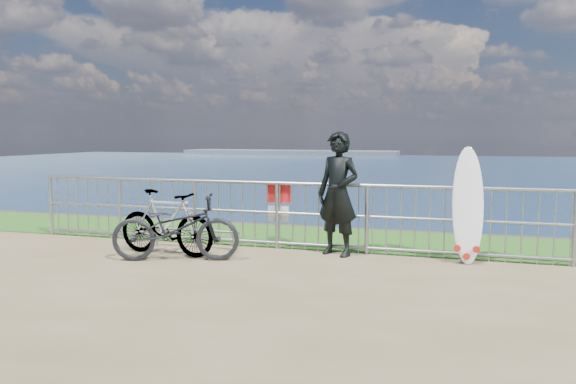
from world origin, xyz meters
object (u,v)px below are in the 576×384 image
(bicycle_near, at_px, (176,228))
(bicycle_far, at_px, (166,222))
(surfer, at_px, (338,194))
(surfboard, at_px, (468,209))

(bicycle_near, bearing_deg, bicycle_far, 29.19)
(surfer, height_order, bicycle_near, surfer)
(surfer, distance_m, bicycle_near, 2.55)
(surfer, height_order, bicycle_far, surfer)
(surfboard, distance_m, bicycle_near, 4.37)
(surfboard, relative_size, bicycle_far, 1.01)
(surfboard, bearing_deg, bicycle_far, -169.79)
(bicycle_near, relative_size, bicycle_far, 1.11)
(surfer, relative_size, surfboard, 1.12)
(surfboard, height_order, bicycle_far, surfboard)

